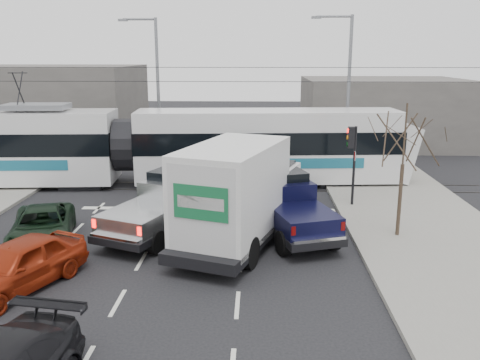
{
  "coord_description": "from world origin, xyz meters",
  "views": [
    {
      "loc": [
        2.21,
        -16.0,
        6.87
      ],
      "look_at": [
        1.53,
        4.31,
        1.8
      ],
      "focal_mm": 38.0,
      "sensor_mm": 36.0,
      "label": 1
    }
  ],
  "objects_px": {
    "street_lamp_far": "(155,83)",
    "tram": "(125,146)",
    "street_lamp_near": "(345,85)",
    "box_truck": "(240,194)",
    "silver_pickup": "(168,202)",
    "bare_tree": "(404,140)",
    "traffic_signal": "(352,149)",
    "green_car": "(42,226)",
    "red_car": "(18,265)",
    "navy_pickup": "(287,204)"
  },
  "relations": [
    {
      "from": "silver_pickup",
      "to": "street_lamp_far",
      "type": "bearing_deg",
      "value": 125.26
    },
    {
      "from": "silver_pickup",
      "to": "box_truck",
      "type": "distance_m",
      "value": 3.31
    },
    {
      "from": "street_lamp_near",
      "to": "tram",
      "type": "height_order",
      "value": "street_lamp_near"
    },
    {
      "from": "street_lamp_far",
      "to": "red_car",
      "type": "xyz_separation_m",
      "value": [
        -0.68,
        -18.21,
        -4.35
      ]
    },
    {
      "from": "bare_tree",
      "to": "silver_pickup",
      "type": "distance_m",
      "value": 9.3
    },
    {
      "from": "bare_tree",
      "to": "tram",
      "type": "xyz_separation_m",
      "value": [
        -12.38,
        7.79,
        -1.69
      ]
    },
    {
      "from": "box_truck",
      "to": "green_car",
      "type": "relative_size",
      "value": 1.71
    },
    {
      "from": "bare_tree",
      "to": "green_car",
      "type": "relative_size",
      "value": 1.06
    },
    {
      "from": "bare_tree",
      "to": "navy_pickup",
      "type": "xyz_separation_m",
      "value": [
        -4.18,
        0.51,
        -2.63
      ]
    },
    {
      "from": "street_lamp_near",
      "to": "silver_pickup",
      "type": "relative_size",
      "value": 1.35
    },
    {
      "from": "traffic_signal",
      "to": "street_lamp_near",
      "type": "xyz_separation_m",
      "value": [
        0.84,
        7.5,
        2.37
      ]
    },
    {
      "from": "street_lamp_far",
      "to": "box_truck",
      "type": "bearing_deg",
      "value": -67.81
    },
    {
      "from": "bare_tree",
      "to": "street_lamp_far",
      "type": "bearing_deg",
      "value": 131.12
    },
    {
      "from": "bare_tree",
      "to": "red_car",
      "type": "distance_m",
      "value": 13.67
    },
    {
      "from": "silver_pickup",
      "to": "red_car",
      "type": "relative_size",
      "value": 1.48
    },
    {
      "from": "navy_pickup",
      "to": "green_car",
      "type": "distance_m",
      "value": 9.26
    },
    {
      "from": "traffic_signal",
      "to": "red_car",
      "type": "height_order",
      "value": "traffic_signal"
    },
    {
      "from": "tram",
      "to": "green_car",
      "type": "relative_size",
      "value": 6.18
    },
    {
      "from": "green_car",
      "to": "navy_pickup",
      "type": "bearing_deg",
      "value": -8.24
    },
    {
      "from": "bare_tree",
      "to": "box_truck",
      "type": "bearing_deg",
      "value": -173.48
    },
    {
      "from": "traffic_signal",
      "to": "box_truck",
      "type": "xyz_separation_m",
      "value": [
        -4.87,
        -4.68,
        -0.86
      ]
    },
    {
      "from": "traffic_signal",
      "to": "street_lamp_far",
      "type": "relative_size",
      "value": 0.4
    },
    {
      "from": "bare_tree",
      "to": "silver_pickup",
      "type": "bearing_deg",
      "value": 175.17
    },
    {
      "from": "street_lamp_near",
      "to": "tram",
      "type": "bearing_deg",
      "value": -162.93
    },
    {
      "from": "navy_pickup",
      "to": "green_car",
      "type": "relative_size",
      "value": 1.26
    },
    {
      "from": "green_car",
      "to": "box_truck",
      "type": "bearing_deg",
      "value": -15.28
    },
    {
      "from": "street_lamp_near",
      "to": "box_truck",
      "type": "xyz_separation_m",
      "value": [
        -5.71,
        -12.19,
        -3.23
      ]
    },
    {
      "from": "street_lamp_far",
      "to": "box_truck",
      "type": "distance_m",
      "value": 15.66
    },
    {
      "from": "street_lamp_far",
      "to": "street_lamp_near",
      "type": "bearing_deg",
      "value": -9.87
    },
    {
      "from": "street_lamp_far",
      "to": "tram",
      "type": "bearing_deg",
      "value": -95.97
    },
    {
      "from": "tram",
      "to": "box_truck",
      "type": "height_order",
      "value": "tram"
    },
    {
      "from": "tram",
      "to": "street_lamp_far",
      "type": "bearing_deg",
      "value": 80.12
    },
    {
      "from": "tram",
      "to": "silver_pickup",
      "type": "distance_m",
      "value": 7.91
    },
    {
      "from": "bare_tree",
      "to": "red_car",
      "type": "relative_size",
      "value": 1.12
    },
    {
      "from": "street_lamp_near",
      "to": "traffic_signal",
      "type": "bearing_deg",
      "value": -96.41
    },
    {
      "from": "navy_pickup",
      "to": "bare_tree",
      "type": "bearing_deg",
      "value": -24.58
    },
    {
      "from": "street_lamp_far",
      "to": "tram",
      "type": "xyz_separation_m",
      "value": [
        -0.6,
        -5.71,
        -3.01
      ]
    },
    {
      "from": "traffic_signal",
      "to": "street_lamp_near",
      "type": "relative_size",
      "value": 0.4
    },
    {
      "from": "street_lamp_near",
      "to": "silver_pickup",
      "type": "height_order",
      "value": "street_lamp_near"
    },
    {
      "from": "bare_tree",
      "to": "silver_pickup",
      "type": "height_order",
      "value": "bare_tree"
    },
    {
      "from": "traffic_signal",
      "to": "silver_pickup",
      "type": "distance_m",
      "value": 8.56
    },
    {
      "from": "box_truck",
      "to": "street_lamp_far",
      "type": "bearing_deg",
      "value": 131.64
    },
    {
      "from": "street_lamp_near",
      "to": "navy_pickup",
      "type": "xyz_separation_m",
      "value": [
        -3.9,
        -10.99,
        -3.95
      ]
    },
    {
      "from": "bare_tree",
      "to": "tram",
      "type": "distance_m",
      "value": 14.72
    },
    {
      "from": "bare_tree",
      "to": "green_car",
      "type": "height_order",
      "value": "bare_tree"
    },
    {
      "from": "bare_tree",
      "to": "green_car",
      "type": "bearing_deg",
      "value": -175.99
    },
    {
      "from": "red_car",
      "to": "tram",
      "type": "bearing_deg",
      "value": 113.37
    },
    {
      "from": "traffic_signal",
      "to": "tram",
      "type": "bearing_deg",
      "value": 161.39
    },
    {
      "from": "street_lamp_near",
      "to": "navy_pickup",
      "type": "height_order",
      "value": "street_lamp_near"
    },
    {
      "from": "tram",
      "to": "green_car",
      "type": "distance_m",
      "value": 8.89
    }
  ]
}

